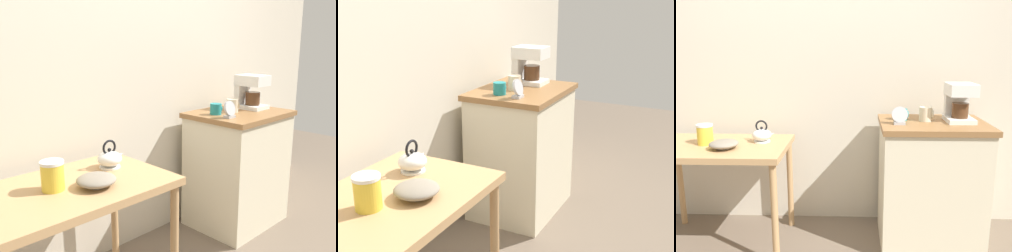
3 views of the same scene
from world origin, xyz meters
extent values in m
plane|color=#6B5B4C|center=(0.00, 0.00, 0.00)|extent=(8.00, 8.00, 0.00)
cube|color=beige|center=(0.10, 0.44, 1.40)|extent=(4.40, 0.10, 2.80)
cube|color=tan|center=(-0.71, -0.02, 0.71)|extent=(0.94, 0.61, 0.04)
cylinder|color=tan|center=(-0.28, -0.29, 0.35)|extent=(0.04, 0.04, 0.69)
cylinder|color=tan|center=(-1.14, 0.24, 0.35)|extent=(0.04, 0.04, 0.69)
cylinder|color=tan|center=(-0.28, 0.24, 0.35)|extent=(0.04, 0.04, 0.69)
cube|color=beige|center=(0.75, 0.05, 0.42)|extent=(0.69, 0.53, 0.85)
cube|color=olive|center=(0.75, 0.05, 0.86)|extent=(0.72, 0.56, 0.04)
cylinder|color=gray|center=(-0.63, -0.12, 0.74)|extent=(0.08, 0.08, 0.01)
ellipsoid|color=gray|center=(-0.63, -0.12, 0.77)|extent=(0.19, 0.19, 0.05)
cylinder|color=white|center=(-0.43, 0.06, 0.74)|extent=(0.11, 0.11, 0.01)
ellipsoid|color=white|center=(-0.43, 0.06, 0.78)|extent=(0.13, 0.13, 0.08)
cone|color=white|center=(-0.36, 0.06, 0.79)|extent=(0.07, 0.03, 0.05)
sphere|color=black|center=(-0.43, 0.06, 0.83)|extent=(0.02, 0.02, 0.02)
torus|color=black|center=(-0.43, 0.06, 0.84)|extent=(0.08, 0.01, 0.08)
cylinder|color=gold|center=(-0.79, -0.02, 0.79)|extent=(0.10, 0.10, 0.12)
cylinder|color=white|center=(-0.79, -0.02, 0.86)|extent=(0.11, 0.11, 0.01)
cube|color=white|center=(0.93, 0.07, 0.90)|extent=(0.18, 0.22, 0.03)
cube|color=white|center=(0.93, 0.15, 1.01)|extent=(0.16, 0.05, 0.26)
cube|color=white|center=(0.93, 0.07, 1.10)|extent=(0.18, 0.22, 0.08)
cylinder|color=#4C2D19|center=(0.93, 0.06, 0.96)|extent=(0.11, 0.11, 0.10)
cylinder|color=teal|center=(0.54, 0.11, 0.92)|extent=(0.08, 0.08, 0.08)
torus|color=teal|center=(0.58, 0.11, 0.92)|extent=(0.01, 0.05, 0.05)
cylinder|color=beige|center=(0.70, 0.08, 0.93)|extent=(0.09, 0.09, 0.10)
torus|color=beige|center=(0.75, 0.08, 0.93)|extent=(0.01, 0.06, 0.06)
cube|color=#B2B5BA|center=(0.51, -0.03, 0.89)|extent=(0.07, 0.05, 0.02)
cylinder|color=#B2B5BA|center=(0.51, -0.03, 0.95)|extent=(0.11, 0.05, 0.10)
cylinder|color=black|center=(0.51, -0.03, 0.95)|extent=(0.09, 0.04, 0.09)
camera|label=1|loc=(-1.53, -1.53, 1.40)|focal=39.76mm
camera|label=2|loc=(-1.96, -1.20, 1.56)|focal=48.70mm
camera|label=3|loc=(0.23, -2.30, 1.38)|focal=37.75mm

